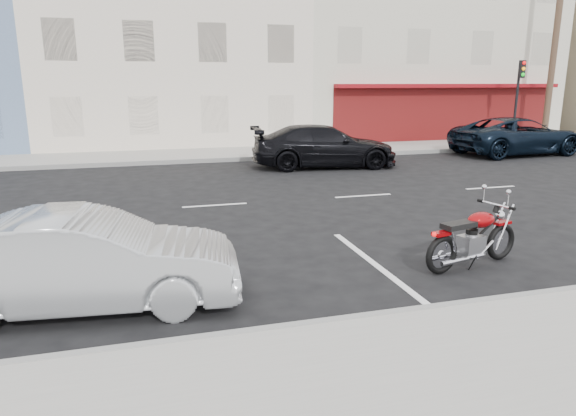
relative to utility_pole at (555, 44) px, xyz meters
name	(u,v)px	position (x,y,z in m)	size (l,w,h in m)	color
ground	(292,200)	(-15.50, -8.60, -4.74)	(120.00, 120.00, 0.00)	black
sidewalk_far	(107,158)	(-20.50, 0.10, -4.66)	(80.00, 3.40, 0.15)	gray
curb_near	(23,366)	(-20.50, -15.60, -4.66)	(80.00, 0.12, 0.16)	gray
curb_far	(104,165)	(-20.50, -1.60, -4.66)	(80.00, 0.12, 0.16)	gray
bldg_cream	(167,27)	(-17.50, 7.70, 1.01)	(12.00, 12.00, 11.50)	beige
bldg_corner	(395,24)	(-4.50, 7.70, 1.51)	(14.00, 12.00, 12.50)	beige
utility_pole	(555,44)	(0.00, 0.00, 0.00)	(1.80, 0.30, 9.00)	#422D1E
traffic_light	(518,91)	(-2.00, -0.27, -2.18)	(0.26, 0.30, 3.80)	black
fire_hydrant	(485,135)	(-3.50, -0.10, -4.21)	(0.20, 0.20, 0.72)	beige
motorcycle	(502,233)	(-13.30, -13.93, -4.27)	(2.00, 0.80, 1.02)	black
sedan_silver	(86,261)	(-19.95, -14.07, -4.07)	(1.41, 4.03, 1.33)	#A3A7AB
suv_far	(517,136)	(-3.99, -2.90, -3.96)	(2.58, 5.59, 1.55)	black
car_far	(324,146)	(-12.88, -3.75, -3.99)	(2.10, 5.18, 1.50)	black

